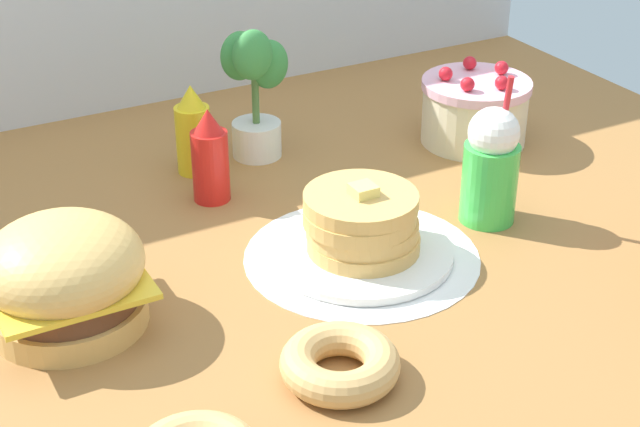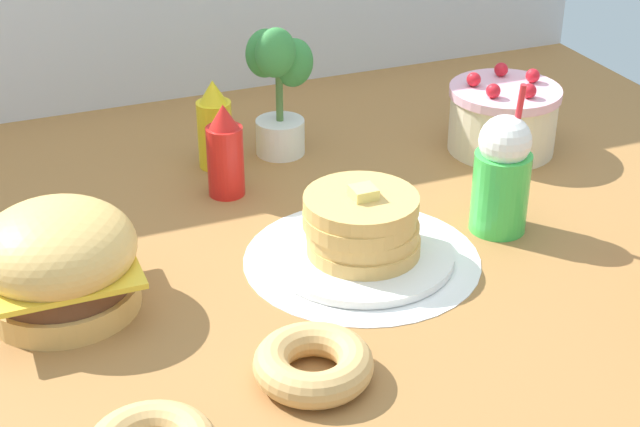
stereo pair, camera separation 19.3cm
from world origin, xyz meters
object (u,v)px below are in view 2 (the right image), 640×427
(burger, at_px, (59,261))
(cream_soda_cup, at_px, (502,175))
(pancake_stack, at_px, (362,232))
(mustard_bottle, at_px, (215,127))
(donut_chocolate, at_px, (313,363))
(potted_plant, at_px, (279,85))
(layer_cake, at_px, (503,118))
(ketchup_bottle, at_px, (225,153))

(burger, relative_size, cream_soda_cup, 0.88)
(pancake_stack, bearing_deg, burger, 174.76)
(mustard_bottle, xyz_separation_m, donut_chocolate, (-0.09, -0.85, -0.07))
(burger, bearing_deg, pancake_stack, -5.24)
(potted_plant, bearing_deg, mustard_bottle, -176.56)
(mustard_bottle, bearing_deg, cream_soda_cup, -48.28)
(burger, distance_m, layer_cake, 1.16)
(donut_chocolate, relative_size, potted_plant, 0.61)
(ketchup_bottle, distance_m, donut_chocolate, 0.71)
(cream_soda_cup, bearing_deg, potted_plant, 119.29)
(pancake_stack, xyz_separation_m, donut_chocolate, (-0.23, -0.32, -0.03))
(burger, height_order, cream_soda_cup, cream_soda_cup)
(pancake_stack, bearing_deg, cream_soda_cup, 1.45)
(pancake_stack, xyz_separation_m, potted_plant, (0.02, 0.54, 0.11))
(pancake_stack, relative_size, layer_cake, 1.36)
(cream_soda_cup, xyz_separation_m, potted_plant, (-0.30, 0.53, 0.05))
(burger, bearing_deg, ketchup_bottle, 38.05)
(pancake_stack, height_order, mustard_bottle, mustard_bottle)
(pancake_stack, bearing_deg, layer_cake, 33.40)
(pancake_stack, height_order, cream_soda_cup, cream_soda_cup)
(ketchup_bottle, height_order, donut_chocolate, ketchup_bottle)
(burger, distance_m, potted_plant, 0.78)
(pancake_stack, bearing_deg, donut_chocolate, -125.76)
(cream_soda_cup, bearing_deg, mustard_bottle, 131.72)
(burger, height_order, potted_plant, potted_plant)
(mustard_bottle, bearing_deg, ketchup_bottle, -97.75)
(mustard_bottle, distance_m, donut_chocolate, 0.86)
(cream_soda_cup, bearing_deg, donut_chocolate, -149.18)
(burger, height_order, mustard_bottle, mustard_bottle)
(pancake_stack, height_order, potted_plant, potted_plant)
(donut_chocolate, bearing_deg, pancake_stack, 54.24)
(ketchup_bottle, height_order, potted_plant, potted_plant)
(burger, relative_size, layer_cake, 1.06)
(layer_cake, relative_size, ketchup_bottle, 1.25)
(mustard_bottle, relative_size, donut_chocolate, 1.08)
(burger, bearing_deg, mustard_bottle, 47.48)
(layer_cake, height_order, donut_chocolate, layer_cake)
(donut_chocolate, xyz_separation_m, potted_plant, (0.25, 0.86, 0.15))
(pancake_stack, distance_m, ketchup_bottle, 0.42)
(donut_chocolate, bearing_deg, ketchup_bottle, 84.61)
(ketchup_bottle, xyz_separation_m, cream_soda_cup, (0.49, -0.37, 0.03))
(burger, relative_size, pancake_stack, 0.78)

